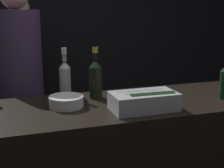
{
  "coord_description": "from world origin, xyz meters",
  "views": [
    {
      "loc": [
        -0.6,
        -1.43,
        1.56
      ],
      "look_at": [
        0.0,
        0.38,
        1.1
      ],
      "focal_mm": 50.0,
      "sensor_mm": 36.0,
      "label": 1
    }
  ],
  "objects_px": {
    "bowl_white": "(66,101)",
    "person_in_hoodie": "(20,85)",
    "ice_bin_with_bottles": "(144,100)",
    "white_wine_bottle": "(65,77)",
    "champagne_bottle": "(96,77)",
    "person_blond_tee": "(23,71)"
  },
  "relations": [
    {
      "from": "white_wine_bottle",
      "to": "ice_bin_with_bottles",
      "type": "bearing_deg",
      "value": -48.43
    },
    {
      "from": "bowl_white",
      "to": "person_in_hoodie",
      "type": "relative_size",
      "value": 0.12
    },
    {
      "from": "champagne_bottle",
      "to": "person_blond_tee",
      "type": "distance_m",
      "value": 1.43
    },
    {
      "from": "person_blond_tee",
      "to": "bowl_white",
      "type": "bearing_deg",
      "value": -53.82
    },
    {
      "from": "champagne_bottle",
      "to": "person_blond_tee",
      "type": "height_order",
      "value": "person_blond_tee"
    },
    {
      "from": "bowl_white",
      "to": "white_wine_bottle",
      "type": "distance_m",
      "value": 0.26
    },
    {
      "from": "white_wine_bottle",
      "to": "person_in_hoodie",
      "type": "distance_m",
      "value": 0.5
    },
    {
      "from": "champagne_bottle",
      "to": "white_wine_bottle",
      "type": "bearing_deg",
      "value": 150.51
    },
    {
      "from": "ice_bin_with_bottles",
      "to": "bowl_white",
      "type": "xyz_separation_m",
      "value": [
        -0.43,
        0.2,
        -0.02
      ]
    },
    {
      "from": "bowl_white",
      "to": "person_in_hoodie",
      "type": "xyz_separation_m",
      "value": [
        -0.24,
        0.63,
        -0.02
      ]
    },
    {
      "from": "ice_bin_with_bottles",
      "to": "white_wine_bottle",
      "type": "bearing_deg",
      "value": 131.57
    },
    {
      "from": "ice_bin_with_bottles",
      "to": "white_wine_bottle",
      "type": "distance_m",
      "value": 0.59
    },
    {
      "from": "champagne_bottle",
      "to": "bowl_white",
      "type": "bearing_deg",
      "value": -149.17
    },
    {
      "from": "person_blond_tee",
      "to": "ice_bin_with_bottles",
      "type": "bearing_deg",
      "value": -41.03
    },
    {
      "from": "ice_bin_with_bottles",
      "to": "champagne_bottle",
      "type": "bearing_deg",
      "value": 121.45
    },
    {
      "from": "bowl_white",
      "to": "white_wine_bottle",
      "type": "bearing_deg",
      "value": 80.97
    },
    {
      "from": "ice_bin_with_bottles",
      "to": "person_blond_tee",
      "type": "distance_m",
      "value": 1.81
    },
    {
      "from": "person_in_hoodie",
      "to": "person_blond_tee",
      "type": "xyz_separation_m",
      "value": [
        0.06,
        0.87,
        -0.06
      ]
    },
    {
      "from": "white_wine_bottle",
      "to": "person_blond_tee",
      "type": "height_order",
      "value": "person_blond_tee"
    },
    {
      "from": "white_wine_bottle",
      "to": "person_blond_tee",
      "type": "distance_m",
      "value": 1.29
    },
    {
      "from": "ice_bin_with_bottles",
      "to": "champagne_bottle",
      "type": "height_order",
      "value": "champagne_bottle"
    },
    {
      "from": "ice_bin_with_bottles",
      "to": "person_in_hoodie",
      "type": "bearing_deg",
      "value": 129.04
    }
  ]
}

